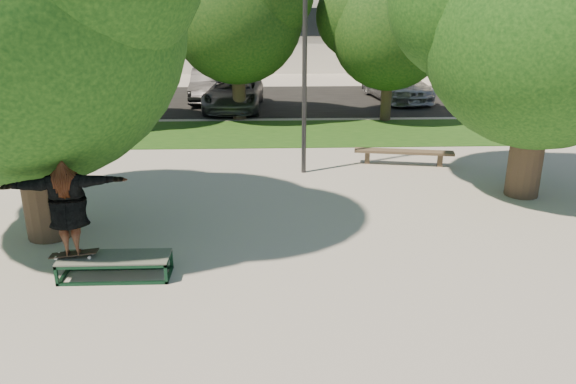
{
  "coord_description": "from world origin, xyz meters",
  "views": [
    {
      "loc": [
        0.04,
        -9.24,
        4.43
      ],
      "look_at": [
        0.42,
        0.6,
        0.99
      ],
      "focal_mm": 35.0,
      "sensor_mm": 36.0,
      "label": 1
    }
  ],
  "objects_px": {
    "car_silver_b": "(396,83)",
    "lamppost": "(305,51)",
    "bench": "(404,153)",
    "tree_right": "(541,13)",
    "car_dark": "(209,85)",
    "car_silver_a": "(63,87)",
    "grind_box": "(116,267)",
    "car_grey": "(234,93)"
  },
  "relations": [
    {
      "from": "car_silver_a",
      "to": "tree_right",
      "type": "bearing_deg",
      "value": -34.33
    },
    {
      "from": "car_silver_b",
      "to": "tree_right",
      "type": "bearing_deg",
      "value": -98.37
    },
    {
      "from": "car_silver_a",
      "to": "lamppost",
      "type": "bearing_deg",
      "value": -41.2
    },
    {
      "from": "lamppost",
      "to": "car_grey",
      "type": "relative_size",
      "value": 1.27
    },
    {
      "from": "tree_right",
      "to": "car_silver_b",
      "type": "bearing_deg",
      "value": 90.19
    },
    {
      "from": "tree_right",
      "to": "car_dark",
      "type": "bearing_deg",
      "value": 123.19
    },
    {
      "from": "lamppost",
      "to": "car_grey",
      "type": "height_order",
      "value": "lamppost"
    },
    {
      "from": "lamppost",
      "to": "car_silver_b",
      "type": "height_order",
      "value": "lamppost"
    },
    {
      "from": "bench",
      "to": "lamppost",
      "type": "bearing_deg",
      "value": -157.71
    },
    {
      "from": "tree_right",
      "to": "car_grey",
      "type": "xyz_separation_m",
      "value": [
        -7.21,
        10.81,
        -3.43
      ]
    },
    {
      "from": "lamppost",
      "to": "car_silver_b",
      "type": "xyz_separation_m",
      "value": [
        4.88,
        10.97,
        -2.42
      ]
    },
    {
      "from": "car_silver_a",
      "to": "car_grey",
      "type": "bearing_deg",
      "value": -7.92
    },
    {
      "from": "bench",
      "to": "car_dark",
      "type": "relative_size",
      "value": 0.64
    },
    {
      "from": "lamppost",
      "to": "car_dark",
      "type": "xyz_separation_m",
      "value": [
        -3.5,
        10.95,
        -2.45
      ]
    },
    {
      "from": "bench",
      "to": "tree_right",
      "type": "bearing_deg",
      "value": -39.24
    },
    {
      "from": "car_silver_b",
      "to": "lamppost",
      "type": "bearing_deg",
      "value": -122.51
    },
    {
      "from": "tree_right",
      "to": "car_silver_b",
      "type": "distance_m",
      "value": 13.32
    },
    {
      "from": "car_silver_a",
      "to": "car_dark",
      "type": "relative_size",
      "value": 0.93
    },
    {
      "from": "car_dark",
      "to": "tree_right",
      "type": "bearing_deg",
      "value": -57.96
    },
    {
      "from": "car_dark",
      "to": "car_grey",
      "type": "bearing_deg",
      "value": -60.88
    },
    {
      "from": "car_silver_a",
      "to": "car_dark",
      "type": "distance_m",
      "value": 6.4
    },
    {
      "from": "bench",
      "to": "car_grey",
      "type": "distance_m",
      "value": 9.76
    },
    {
      "from": "lamppost",
      "to": "car_dark",
      "type": "distance_m",
      "value": 11.75
    },
    {
      "from": "tree_right",
      "to": "bench",
      "type": "relative_size",
      "value": 2.39
    },
    {
      "from": "lamppost",
      "to": "grind_box",
      "type": "xyz_separation_m",
      "value": [
        -3.5,
        -5.77,
        -2.96
      ]
    },
    {
      "from": "tree_right",
      "to": "car_silver_a",
      "type": "relative_size",
      "value": 1.64
    },
    {
      "from": "car_dark",
      "to": "car_grey",
      "type": "distance_m",
      "value": 2.38
    },
    {
      "from": "car_silver_a",
      "to": "car_dark",
      "type": "xyz_separation_m",
      "value": [
        6.4,
        0.12,
        0.03
      ]
    },
    {
      "from": "bench",
      "to": "car_silver_a",
      "type": "xyz_separation_m",
      "value": [
        -12.7,
        10.25,
        0.33
      ]
    },
    {
      "from": "tree_right",
      "to": "car_silver_a",
      "type": "xyz_separation_m",
      "value": [
        -14.81,
        12.75,
        -3.42
      ]
    },
    {
      "from": "car_grey",
      "to": "car_silver_b",
      "type": "bearing_deg",
      "value": 18.69
    },
    {
      "from": "bench",
      "to": "car_silver_a",
      "type": "distance_m",
      "value": 16.32
    },
    {
      "from": "grind_box",
      "to": "car_dark",
      "type": "relative_size",
      "value": 0.42
    },
    {
      "from": "bench",
      "to": "car_grey",
      "type": "relative_size",
      "value": 0.57
    },
    {
      "from": "lamppost",
      "to": "grind_box",
      "type": "distance_m",
      "value": 7.37
    },
    {
      "from": "lamppost",
      "to": "grind_box",
      "type": "relative_size",
      "value": 3.39
    },
    {
      "from": "grind_box",
      "to": "bench",
      "type": "xyz_separation_m",
      "value": [
        6.3,
        6.35,
        0.16
      ]
    },
    {
      "from": "grind_box",
      "to": "car_silver_a",
      "type": "bearing_deg",
      "value": 111.07
    },
    {
      "from": "tree_right",
      "to": "car_silver_b",
      "type": "height_order",
      "value": "tree_right"
    },
    {
      "from": "tree_right",
      "to": "grind_box",
      "type": "xyz_separation_m",
      "value": [
        -8.42,
        -3.85,
        -3.9
      ]
    },
    {
      "from": "lamppost",
      "to": "car_grey",
      "type": "distance_m",
      "value": 9.52
    },
    {
      "from": "tree_right",
      "to": "car_dark",
      "type": "height_order",
      "value": "tree_right"
    }
  ]
}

